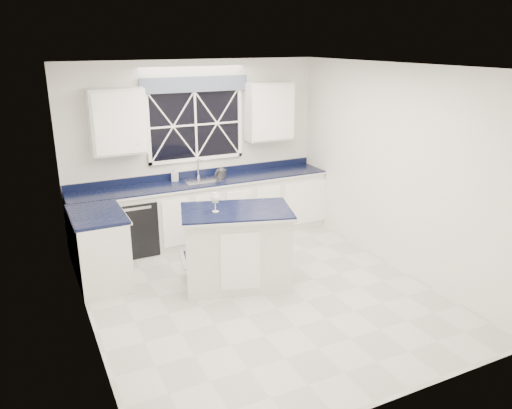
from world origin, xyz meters
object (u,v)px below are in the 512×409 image
faucet (199,168)px  island (237,247)px  soap_bottle (175,174)px  dishwasher (133,225)px  wine_glass (215,199)px  kettle (221,173)px

faucet → island: faucet is taller
soap_bottle → dishwasher: bearing=-165.7°
wine_glass → kettle: bearing=65.6°
island → wine_glass: wine_glass is taller
island → kettle: 1.79m
island → soap_bottle: soap_bottle is taller
faucet → island: bearing=-95.1°
soap_bottle → wine_glass: bearing=-91.1°
faucet → soap_bottle: 0.39m
wine_glass → soap_bottle: (0.03, 1.74, -0.11)m
faucet → wine_glass: faucet is taller
island → soap_bottle: 1.88m
kettle → soap_bottle: (-0.69, 0.14, 0.03)m
kettle → soap_bottle: soap_bottle is taller
island → soap_bottle: (-0.22, 1.78, 0.55)m
faucet → soap_bottle: faucet is taller
faucet → soap_bottle: bearing=-178.1°
dishwasher → island: bearing=-59.6°
dishwasher → kettle: kettle is taller
faucet → wine_glass: (-0.42, -1.76, 0.06)m
faucet → kettle: (0.31, -0.15, -0.08)m
wine_glass → soap_bottle: 1.75m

